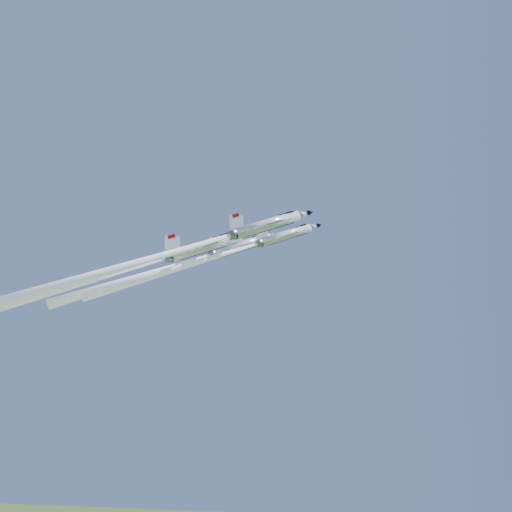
% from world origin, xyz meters
% --- Properties ---
extents(jet_lead, '(28.39, 20.37, 29.70)m').
position_xyz_m(jet_lead, '(-5.87, -1.91, 96.09)').
color(jet_lead, white).
extents(jet_left, '(28.67, 20.50, 27.76)m').
position_xyz_m(jet_left, '(-13.28, 0.53, 95.50)').
color(jet_left, white).
extents(jet_right, '(34.84, 25.03, 37.72)m').
position_xyz_m(jet_right, '(-10.73, -12.68, 94.07)').
color(jet_right, white).
extents(jet_slot, '(35.46, 25.43, 36.81)m').
position_xyz_m(jet_slot, '(-20.98, -10.86, 91.64)').
color(jet_slot, white).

